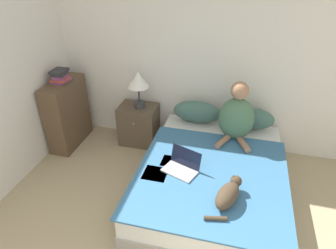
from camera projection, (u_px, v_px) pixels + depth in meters
wall_back at (225, 56)px, 3.69m from camera, size 5.40×0.05×2.55m
bed at (212, 179)px, 3.33m from camera, size 1.53×2.00×0.43m
pillow_near at (197, 112)px, 3.92m from camera, size 0.62×0.25×0.29m
pillow_far at (249, 118)px, 3.78m from camera, size 0.62×0.25×0.29m
person_sitting at (236, 116)px, 3.48m from camera, size 0.41×0.41×0.73m
cat_tabby at (228, 194)px, 2.69m from camera, size 0.31×0.50×0.18m
laptop_open at (182, 166)px, 3.10m from camera, size 0.41×0.35×0.22m
nightstand at (139, 124)px, 4.21m from camera, size 0.51×0.40×0.57m
table_lamp at (138, 82)px, 3.86m from camera, size 0.28×0.28×0.50m
bookshelf at (67, 114)px, 4.11m from camera, size 0.28×0.72×0.93m
book_stack_top at (60, 76)px, 3.83m from camera, size 0.21×0.26×0.17m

